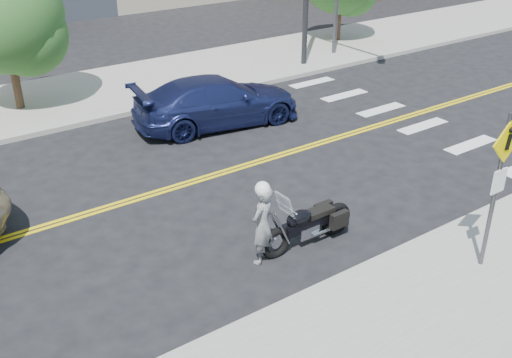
{
  "coord_description": "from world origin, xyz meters",
  "views": [
    {
      "loc": [
        -4.62,
        -11.44,
        6.66
      ],
      "look_at": [
        1.58,
        -2.69,
        1.2
      ],
      "focal_mm": 42.0,
      "sensor_mm": 36.0,
      "label": 1
    }
  ],
  "objects": [
    {
      "name": "ground_plane",
      "position": [
        0.0,
        0.0,
        0.0
      ],
      "size": [
        120.0,
        120.0,
        0.0
      ],
      "primitive_type": "plane",
      "color": "black",
      "rests_on": "ground"
    },
    {
      "name": "sidewalk_far",
      "position": [
        0.0,
        7.5,
        0.07
      ],
      "size": [
        60.0,
        5.0,
        0.15
      ],
      "primitive_type": "cube",
      "color": "#9E9B91",
      "rests_on": "ground_plane"
    },
    {
      "name": "pedestrian_sign",
      "position": [
        4.2,
        -6.31,
        1.96
      ],
      "size": [
        0.78,
        0.08,
        3.0
      ],
      "color": "#4C4C51",
      "rests_on": "sidewalk_near"
    },
    {
      "name": "motorcyclist",
      "position": [
        1.03,
        -3.68,
        0.85
      ],
      "size": [
        0.69,
        0.59,
        1.71
      ],
      "rotation": [
        0.0,
        0.0,
        3.55
      ],
      "color": "#A2A2A7",
      "rests_on": "ground"
    },
    {
      "name": "motorcycle",
      "position": [
        2.13,
        -3.71,
        0.66
      ],
      "size": [
        2.18,
        0.67,
        1.33
      ],
      "primitive_type": null,
      "rotation": [
        0.0,
        0.0,
        0.0
      ],
      "color": "black",
      "rests_on": "ground"
    },
    {
      "name": "parked_car_blue",
      "position": [
        4.11,
        2.86,
        0.72
      ],
      "size": [
        5.22,
        2.73,
        1.44
      ],
      "primitive_type": "imported",
      "rotation": [
        0.0,
        0.0,
        1.42
      ],
      "color": "navy",
      "rests_on": "ground"
    },
    {
      "name": "tree_far_a",
      "position": [
        -0.39,
        7.31,
        3.01
      ],
      "size": [
        3.48,
        3.48,
        4.75
      ],
      "rotation": [
        0.0,
        0.0,
        0.27
      ],
      "color": "#382619",
      "rests_on": "ground"
    }
  ]
}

